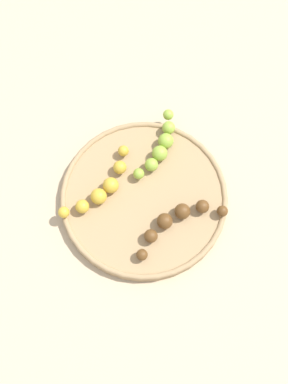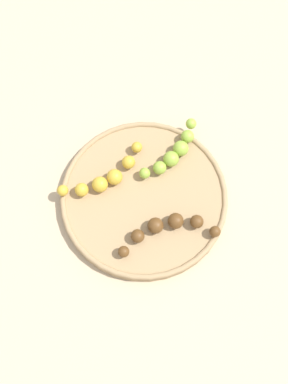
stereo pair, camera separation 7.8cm
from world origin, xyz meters
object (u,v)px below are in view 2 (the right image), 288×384
Objects in this scene: banana_overripe at (167,228)px; banana_green at (174,152)px; banana_spotted at (106,176)px; fruit_bowl at (144,197)px.

banana_overripe and banana_green have the same top height.
banana_green is at bearing 78.53° from banana_spotted.
banana_overripe is 0.91× the size of banana_green.
banana_overripe is at bearing -55.17° from banana_green.
fruit_bowl is 2.20× the size of banana_overripe.
banana_green is at bearing -94.13° from fruit_bowl.
fruit_bowl is at bearing -83.41° from banana_green.
banana_green is (0.06, -0.13, 0.00)m from banana_overripe.
fruit_bowl is 1.90× the size of banana_spotted.
fruit_bowl is 0.08m from banana_spotted.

